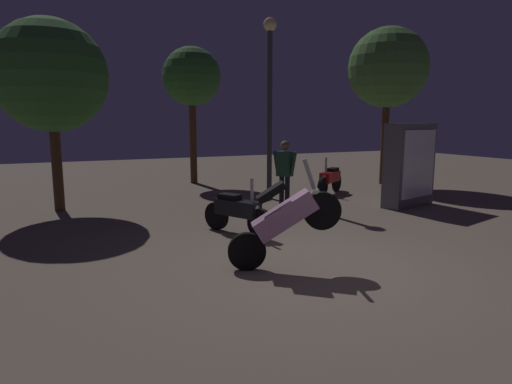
{
  "coord_description": "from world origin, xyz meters",
  "views": [
    {
      "loc": [
        -3.45,
        -5.28,
        2.16
      ],
      "look_at": [
        -0.51,
        1.18,
        1.0
      ],
      "focal_mm": 30.63,
      "sensor_mm": 36.0,
      "label": 1
    }
  ],
  "objects_px": {
    "streetlamp_near": "(270,86)",
    "kiosk_billboard": "(410,165)",
    "motorcycle_black_parked_right": "(237,212)",
    "motorcycle_pink_foreground": "(284,219)",
    "motorcycle_red_parked_left": "(330,179)",
    "person_rider_beside": "(285,169)"
  },
  "relations": [
    {
      "from": "motorcycle_black_parked_right",
      "to": "motorcycle_pink_foreground",
      "type": "bearing_deg",
      "value": -31.85
    },
    {
      "from": "motorcycle_black_parked_right",
      "to": "streetlamp_near",
      "type": "relative_size",
      "value": 0.31
    },
    {
      "from": "streetlamp_near",
      "to": "kiosk_billboard",
      "type": "distance_m",
      "value": 4.23
    },
    {
      "from": "motorcycle_black_parked_right",
      "to": "kiosk_billboard",
      "type": "height_order",
      "value": "kiosk_billboard"
    },
    {
      "from": "motorcycle_red_parked_left",
      "to": "person_rider_beside",
      "type": "bearing_deg",
      "value": -2.3
    },
    {
      "from": "streetlamp_near",
      "to": "motorcycle_pink_foreground",
      "type": "bearing_deg",
      "value": -114.13
    },
    {
      "from": "motorcycle_pink_foreground",
      "to": "kiosk_billboard",
      "type": "distance_m",
      "value": 5.98
    },
    {
      "from": "motorcycle_pink_foreground",
      "to": "motorcycle_black_parked_right",
      "type": "height_order",
      "value": "motorcycle_pink_foreground"
    },
    {
      "from": "person_rider_beside",
      "to": "kiosk_billboard",
      "type": "xyz_separation_m",
      "value": [
        3.07,
        -0.98,
        0.05
      ]
    },
    {
      "from": "motorcycle_red_parked_left",
      "to": "streetlamp_near",
      "type": "relative_size",
      "value": 0.29
    },
    {
      "from": "motorcycle_black_parked_right",
      "to": "streetlamp_near",
      "type": "distance_m",
      "value": 4.8
    },
    {
      "from": "motorcycle_pink_foreground",
      "to": "person_rider_beside",
      "type": "relative_size",
      "value": 0.97
    },
    {
      "from": "person_rider_beside",
      "to": "streetlamp_near",
      "type": "xyz_separation_m",
      "value": [
        0.32,
        1.49,
        2.1
      ]
    },
    {
      "from": "motorcycle_red_parked_left",
      "to": "motorcycle_black_parked_right",
      "type": "distance_m",
      "value": 5.38
    },
    {
      "from": "streetlamp_near",
      "to": "motorcycle_black_parked_right",
      "type": "bearing_deg",
      "value": -125.03
    },
    {
      "from": "motorcycle_black_parked_right",
      "to": "motorcycle_red_parked_left",
      "type": "bearing_deg",
      "value": 98.77
    },
    {
      "from": "motorcycle_red_parked_left",
      "to": "motorcycle_black_parked_right",
      "type": "xyz_separation_m",
      "value": [
        -4.3,
        -3.23,
        0.0
      ]
    },
    {
      "from": "kiosk_billboard",
      "to": "motorcycle_pink_foreground",
      "type": "bearing_deg",
      "value": 14.89
    },
    {
      "from": "motorcycle_red_parked_left",
      "to": "kiosk_billboard",
      "type": "height_order",
      "value": "kiosk_billboard"
    },
    {
      "from": "motorcycle_black_parked_right",
      "to": "streetlamp_near",
      "type": "height_order",
      "value": "streetlamp_near"
    },
    {
      "from": "motorcycle_red_parked_left",
      "to": "person_rider_beside",
      "type": "xyz_separation_m",
      "value": [
        -2.33,
        -1.45,
        0.57
      ]
    },
    {
      "from": "streetlamp_near",
      "to": "person_rider_beside",
      "type": "bearing_deg",
      "value": -101.97
    }
  ]
}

